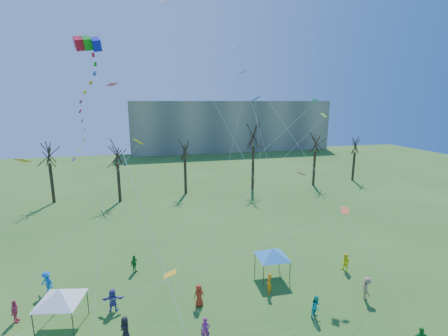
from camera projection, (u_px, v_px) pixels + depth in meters
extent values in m
cube|color=gray|center=(230.00, 126.00, 97.21)|extent=(60.00, 14.00, 15.00)
cylinder|color=black|center=(52.00, 183.00, 46.12)|extent=(0.44, 0.44, 5.97)
cylinder|color=black|center=(119.00, 183.00, 46.60)|extent=(0.44, 0.44, 5.82)
cylinder|color=black|center=(185.00, 176.00, 50.78)|extent=(0.44, 0.44, 5.90)
cylinder|color=black|center=(253.00, 168.00, 52.70)|extent=(0.44, 0.44, 7.60)
cylinder|color=black|center=(314.00, 168.00, 55.92)|extent=(0.44, 0.44, 6.16)
cylinder|color=black|center=(353.00, 166.00, 59.31)|extent=(0.44, 0.44, 5.45)
cube|color=red|center=(79.00, 43.00, 18.52)|extent=(0.71, 1.08, 0.99)
cube|color=#128B16|center=(87.00, 44.00, 18.63)|extent=(0.71, 1.08, 0.99)
cube|color=#0F19C5|center=(96.00, 44.00, 18.74)|extent=(0.71, 1.08, 0.99)
cylinder|color=white|center=(142.00, 208.00, 14.95)|extent=(0.02, 0.02, 20.80)
cylinder|color=#3F3F44|center=(33.00, 327.00, 19.51)|extent=(0.08, 0.08, 1.97)
cylinder|color=#3F3F44|center=(73.00, 326.00, 19.61)|extent=(0.08, 0.08, 1.97)
cylinder|color=#3F3F44|center=(52.00, 303.00, 21.89)|extent=(0.08, 0.08, 1.97)
cylinder|color=#3F3F44|center=(88.00, 302.00, 22.00)|extent=(0.08, 0.08, 1.97)
pyramid|color=white|center=(60.00, 295.00, 20.46)|extent=(3.69, 3.69, 0.85)
cylinder|color=#3F3F44|center=(263.00, 276.00, 25.39)|extent=(0.06, 0.06, 1.86)
cylinder|color=#3F3F44|center=(290.00, 273.00, 25.86)|extent=(0.06, 0.06, 1.86)
cylinder|color=#3F3F44|center=(255.00, 262.00, 27.59)|extent=(0.06, 0.06, 1.86)
cylinder|color=#3F3F44|center=(279.00, 259.00, 28.07)|extent=(0.06, 0.06, 1.86)
pyramid|color=#2980D1|center=(272.00, 253.00, 26.45)|extent=(3.54, 3.54, 0.80)
imported|color=black|center=(125.00, 329.00, 19.64)|extent=(0.87, 0.95, 1.63)
imported|color=#922475|center=(205.00, 330.00, 19.49)|extent=(0.69, 0.54, 1.66)
imported|color=#0B9E99|center=(316.00, 307.00, 21.71)|extent=(1.01, 0.94, 1.65)
imported|color=#A17D57|center=(366.00, 289.00, 23.70)|extent=(1.06, 1.33, 1.80)
imported|color=#E74D73|center=(15.00, 311.00, 21.26)|extent=(0.40, 0.96, 1.63)
imported|color=#554DA7|center=(113.00, 300.00, 22.38)|extent=(1.63, 0.62, 1.72)
imported|color=#B32D16|center=(199.00, 295.00, 22.95)|extent=(0.94, 0.75, 1.69)
imported|color=orange|center=(269.00, 284.00, 24.38)|extent=(0.61, 0.73, 1.72)
imported|color=#F7FA1A|center=(346.00, 263.00, 27.63)|extent=(0.85, 0.96, 1.65)
imported|color=blue|center=(47.00, 283.00, 24.44)|extent=(1.36, 1.26, 1.84)
imported|color=#1F8E2A|center=(134.00, 264.00, 27.52)|extent=(0.87, 0.98, 1.59)
cube|color=orange|center=(23.00, 161.00, 17.11)|extent=(0.73, 0.81, 0.28)
cube|color=#F22894|center=(112.00, 85.00, 24.32)|extent=(0.97, 0.98, 0.20)
cylinder|color=white|center=(103.00, 202.00, 19.28)|extent=(0.01, 0.01, 19.89)
cube|color=#EFAE19|center=(170.00, 274.00, 17.36)|extent=(0.77, 0.65, 0.32)
cylinder|color=white|center=(195.00, 317.00, 16.95)|extent=(0.01, 0.01, 4.96)
cube|color=#187EBA|center=(243.00, 72.00, 23.89)|extent=(0.68, 0.58, 0.27)
cylinder|color=white|center=(277.00, 190.00, 20.39)|extent=(0.01, 0.01, 19.02)
cube|color=blue|center=(234.00, 47.00, 29.49)|extent=(0.83, 0.77, 0.25)
cylinder|color=white|center=(307.00, 158.00, 23.99)|extent=(0.01, 0.01, 26.01)
cube|color=#DC4B1B|center=(345.00, 210.00, 23.43)|extent=(0.89, 0.92, 0.34)
cylinder|color=white|center=(196.00, 269.00, 20.50)|extent=(0.01, 0.01, 23.67)
cube|color=#6FD131|center=(324.00, 115.00, 29.04)|extent=(0.65, 0.69, 0.35)
cylinder|color=white|center=(244.00, 198.00, 24.29)|extent=(0.01, 0.01, 23.14)
cylinder|color=white|center=(80.00, 151.00, 22.08)|extent=(0.01, 0.01, 28.51)
cube|color=red|center=(163.00, 2.00, 30.01)|extent=(0.84, 0.83, 0.39)
cylinder|color=white|center=(227.00, 127.00, 25.81)|extent=(0.01, 0.01, 29.03)
cube|color=#D52368|center=(301.00, 174.00, 21.63)|extent=(0.71, 0.65, 0.26)
cylinder|color=white|center=(335.00, 231.00, 22.62)|extent=(0.01, 0.01, 9.90)
cube|color=yellow|center=(138.00, 141.00, 19.87)|extent=(0.75, 0.72, 0.39)
cylinder|color=white|center=(74.00, 226.00, 20.51)|extent=(0.01, 0.01, 13.85)
cube|color=teal|center=(315.00, 101.00, 29.72)|extent=(0.80, 0.83, 0.21)
cylinder|color=white|center=(228.00, 184.00, 26.00)|extent=(0.01, 0.01, 23.75)
cylinder|color=white|center=(239.00, 116.00, 23.34)|extent=(0.01, 0.01, 26.06)
cube|color=blue|center=(255.00, 99.00, 25.10)|extent=(0.91, 0.88, 0.40)
cylinder|color=white|center=(262.00, 187.00, 24.69)|extent=(0.01, 0.01, 13.89)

